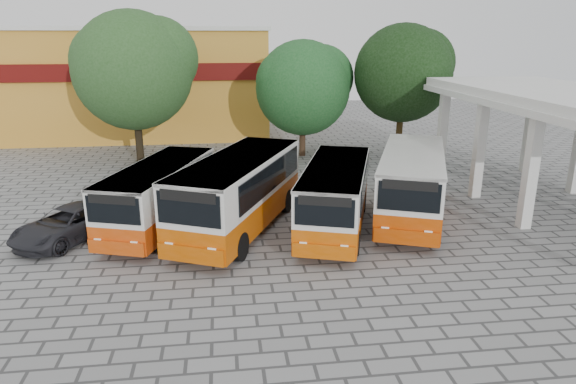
{
  "coord_description": "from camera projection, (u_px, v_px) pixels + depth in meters",
  "views": [
    {
      "loc": [
        -4.52,
        -16.87,
        7.75
      ],
      "look_at": [
        -1.91,
        3.26,
        1.5
      ],
      "focal_mm": 32.0,
      "sensor_mm": 36.0,
      "label": 1
    }
  ],
  "objects": [
    {
      "name": "terminal_shelter",
      "position": [
        566.0,
        102.0,
        22.46
      ],
      "size": [
        6.8,
        15.8,
        5.4
      ],
      "color": "silver",
      "rests_on": "ground"
    },
    {
      "name": "parked_car",
      "position": [
        69.0,
        224.0,
        20.08
      ],
      "size": [
        4.31,
        5.09,
        1.3
      ],
      "primitive_type": "imported",
      "rotation": [
        0.0,
        0.0,
        -0.56
      ],
      "color": "black",
      "rests_on": "ground"
    },
    {
      "name": "bus_far_right",
      "position": [
        412.0,
        180.0,
        22.13
      ],
      "size": [
        5.38,
        8.79,
        2.96
      ],
      "rotation": [
        0.0,
        0.0,
        -0.39
      ],
      "color": "#B33900",
      "rests_on": "ground"
    },
    {
      "name": "ground",
      "position": [
        351.0,
        255.0,
        18.82
      ],
      "size": [
        90.0,
        90.0,
        0.0
      ],
      "primitive_type": "plane",
      "color": "gray",
      "rests_on": "ground"
    },
    {
      "name": "bus_centre_right",
      "position": [
        336.0,
        193.0,
        20.82
      ],
      "size": [
        4.55,
        8.06,
        2.73
      ],
      "rotation": [
        0.0,
        0.0,
        -0.32
      ],
      "color": "#BC4A00",
      "rests_on": "ground"
    },
    {
      "name": "shophouse_block",
      "position": [
        138.0,
        81.0,
        40.87
      ],
      "size": [
        20.4,
        10.4,
        8.3
      ],
      "color": "#C88827",
      "rests_on": "ground"
    },
    {
      "name": "tree_middle",
      "position": [
        304.0,
        85.0,
        32.96
      ],
      "size": [
        6.38,
        6.07,
        7.49
      ],
      "color": "#442E1E",
      "rests_on": "ground"
    },
    {
      "name": "tree_left",
      "position": [
        134.0,
        67.0,
        30.71
      ],
      "size": [
        7.45,
        7.09,
        9.21
      ],
      "color": "black",
      "rests_on": "ground"
    },
    {
      "name": "bus_centre_left",
      "position": [
        239.0,
        189.0,
        20.68
      ],
      "size": [
        5.87,
        9.11,
        3.06
      ],
      "rotation": [
        0.0,
        0.0,
        -0.43
      ],
      "color": "#B74600",
      "rests_on": "ground"
    },
    {
      "name": "bus_far_left",
      "position": [
        160.0,
        192.0,
        21.09
      ],
      "size": [
        4.43,
        7.85,
        2.66
      ],
      "rotation": [
        0.0,
        0.0,
        -0.32
      ],
      "color": "#BF3C06",
      "rests_on": "ground"
    },
    {
      "name": "tree_right",
      "position": [
        404.0,
        70.0,
        32.25
      ],
      "size": [
        6.44,
        6.13,
        8.47
      ],
      "color": "#453216",
      "rests_on": "ground"
    }
  ]
}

